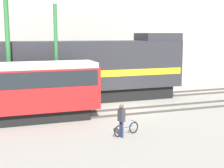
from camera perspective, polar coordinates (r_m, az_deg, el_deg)
ground_plane at (r=21.55m, az=3.37°, el=-4.70°), size 120.00×120.00×0.00m
track_near at (r=20.93m, az=4.07°, el=-4.92°), size 60.00×1.50×0.14m
track_far at (r=24.95m, az=0.13°, el=-2.60°), size 60.00×1.50×0.14m
building_backdrop at (r=33.14m, az=-5.04°, el=13.16°), size 49.91×6.00×14.98m
freight_locomotive at (r=23.87m, az=-5.79°, el=2.58°), size 16.20×3.04×5.22m
streetcar at (r=18.97m, az=-16.85°, el=-0.84°), size 9.36×2.54×3.48m
bicycle at (r=16.21m, az=2.65°, el=-8.24°), size 1.54×0.65×0.67m
person at (r=15.63m, az=1.73°, el=-6.13°), size 0.32×0.41×1.70m
utility_pole_left at (r=20.92m, az=-18.48°, el=6.38°), size 0.30×0.30×8.62m
utility_pole_center at (r=21.20m, az=-10.15°, el=4.66°), size 0.24×0.24×7.09m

